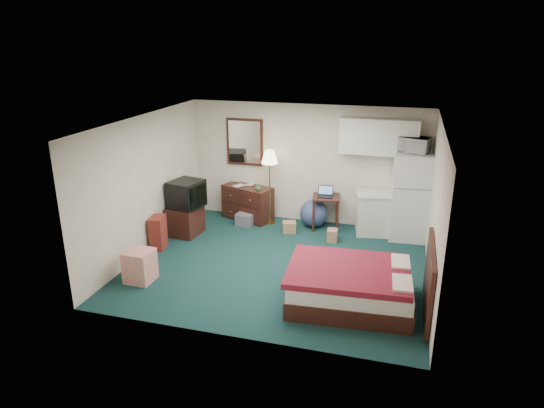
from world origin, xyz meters
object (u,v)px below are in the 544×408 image
(floor_lamp, at_px, (270,188))
(tv_stand, at_px, (185,220))
(dresser, at_px, (248,203))
(kitchen_counter, at_px, (376,214))
(suitcase, at_px, (158,232))
(bed, at_px, (350,286))
(fridge, at_px, (410,196))
(desk, at_px, (326,212))

(floor_lamp, height_order, tv_stand, floor_lamp)
(dresser, bearing_deg, floor_lamp, 7.40)
(tv_stand, bearing_deg, floor_lamp, 40.32)
(kitchen_counter, distance_m, suitcase, 4.28)
(floor_lamp, xyz_separation_m, bed, (2.07, -2.83, -0.51))
(bed, bearing_deg, fridge, 71.15)
(floor_lamp, bearing_deg, dresser, 167.44)
(floor_lamp, relative_size, desk, 2.31)
(floor_lamp, bearing_deg, tv_stand, -144.85)
(dresser, bearing_deg, tv_stand, -109.33)
(tv_stand, bearing_deg, fridge, 18.96)
(kitchen_counter, height_order, bed, kitchen_counter)
(floor_lamp, xyz_separation_m, suitcase, (-1.66, -1.80, -0.48))
(dresser, distance_m, tv_stand, 1.49)
(floor_lamp, height_order, desk, floor_lamp)
(suitcase, bearing_deg, dresser, 49.12)
(suitcase, bearing_deg, fridge, 11.65)
(desk, bearing_deg, suitcase, -155.97)
(floor_lamp, height_order, suitcase, floor_lamp)
(dresser, relative_size, tv_stand, 1.71)
(bed, bearing_deg, suitcase, 160.81)
(fridge, height_order, tv_stand, fridge)
(floor_lamp, xyz_separation_m, desk, (1.19, 0.07, -0.45))
(desk, height_order, suitcase, desk)
(fridge, distance_m, suitcase, 4.87)
(tv_stand, xyz_separation_m, suitcase, (-0.18, -0.77, 0.02))
(floor_lamp, relative_size, suitcase, 2.54)
(desk, distance_m, kitchen_counter, 1.02)
(fridge, xyz_separation_m, bed, (-0.76, -2.84, -0.57))
(desk, bearing_deg, kitchen_counter, -10.43)
(kitchen_counter, height_order, fridge, fridge)
(desk, xyz_separation_m, kitchen_counter, (1.02, -0.02, 0.07))
(suitcase, bearing_deg, bed, -25.79)
(desk, bearing_deg, dresser, 169.03)
(fridge, xyz_separation_m, tv_stand, (-4.30, -1.06, -0.57))
(floor_lamp, distance_m, bed, 3.54)
(dresser, distance_m, bed, 3.92)
(dresser, height_order, fridge, fridge)
(dresser, xyz_separation_m, fridge, (3.36, -0.10, 0.49))
(tv_stand, bearing_deg, dresser, 55.89)
(fridge, height_order, bed, fridge)
(fridge, bearing_deg, dresser, 174.13)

